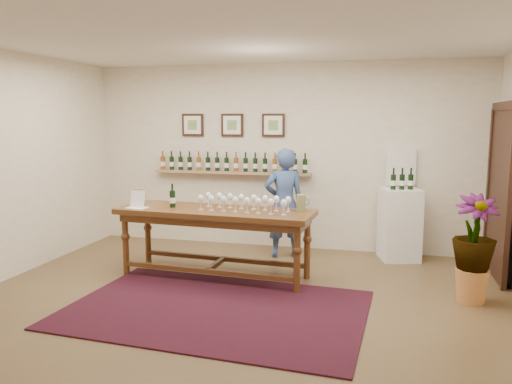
% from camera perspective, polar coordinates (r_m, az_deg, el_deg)
% --- Properties ---
extents(ground, '(6.00, 6.00, 0.00)m').
position_cam_1_polar(ground, '(5.54, -2.07, -12.52)').
color(ground, brown).
rests_on(ground, ground).
extents(room_shell, '(6.00, 6.00, 6.00)m').
position_cam_1_polar(room_shell, '(6.91, 19.50, 0.78)').
color(room_shell, '#F2E8CE').
rests_on(room_shell, ground).
extents(rug, '(3.17, 2.22, 0.02)m').
position_cam_1_polar(rug, '(5.36, -4.63, -13.19)').
color(rug, '#4E0E0D').
rests_on(rug, ground).
extents(tasting_table, '(2.49, 0.93, 0.87)m').
position_cam_1_polar(tasting_table, '(6.22, -4.71, -3.14)').
color(tasting_table, '#422510').
rests_on(tasting_table, ground).
extents(table_glasses, '(1.42, 0.45, 0.19)m').
position_cam_1_polar(table_glasses, '(6.06, -1.37, -1.24)').
color(table_glasses, white).
rests_on(table_glasses, tasting_table).
extents(table_bottles, '(0.31, 0.18, 0.32)m').
position_cam_1_polar(table_bottles, '(6.41, -9.39, -0.25)').
color(table_bottles, black).
rests_on(table_bottles, tasting_table).
extents(pitcher_left, '(0.15, 0.15, 0.21)m').
position_cam_1_polar(pitcher_left, '(6.69, -13.28, -0.49)').
color(pitcher_left, olive).
rests_on(pitcher_left, tasting_table).
extents(pitcher_right, '(0.14, 0.14, 0.20)m').
position_cam_1_polar(pitcher_right, '(6.04, 5.16, -1.26)').
color(pitcher_right, olive).
rests_on(pitcher_right, tasting_table).
extents(menu_card, '(0.27, 0.21, 0.22)m').
position_cam_1_polar(menu_card, '(6.43, -13.38, -0.79)').
color(menu_card, white).
rests_on(menu_card, tasting_table).
extents(display_pedestal, '(0.62, 0.62, 1.01)m').
position_cam_1_polar(display_pedestal, '(7.32, 16.07, -3.55)').
color(display_pedestal, white).
rests_on(display_pedestal, ground).
extents(pedestal_bottles, '(0.33, 0.17, 0.32)m').
position_cam_1_polar(pedestal_bottles, '(7.13, 16.36, 1.56)').
color(pedestal_bottles, black).
rests_on(pedestal_bottles, display_pedestal).
extents(info_sign, '(0.41, 0.13, 0.57)m').
position_cam_1_polar(info_sign, '(7.39, 16.27, 2.76)').
color(info_sign, white).
rests_on(info_sign, display_pedestal).
extents(potted_plant, '(0.62, 0.62, 1.02)m').
position_cam_1_polar(potted_plant, '(5.84, 23.63, -5.99)').
color(potted_plant, '#C87F42').
rests_on(potted_plant, ground).
extents(person, '(0.66, 0.55, 1.57)m').
position_cam_1_polar(person, '(7.12, 3.23, -1.28)').
color(person, '#385085').
rests_on(person, ground).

